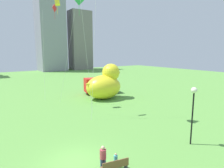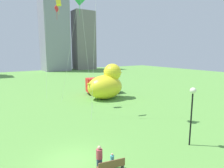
{
  "view_description": "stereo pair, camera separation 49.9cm",
  "coord_description": "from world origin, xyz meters",
  "px_view_note": "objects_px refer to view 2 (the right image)",
  "views": [
    {
      "loc": [
        -4.85,
        -11.54,
        7.48
      ],
      "look_at": [
        7.26,
        5.87,
        3.95
      ],
      "focal_mm": 31.11,
      "sensor_mm": 36.0,
      "label": 1
    },
    {
      "loc": [
        -4.44,
        -11.82,
        7.48
      ],
      "look_at": [
        7.26,
        5.87,
        3.95
      ],
      "focal_mm": 31.11,
      "sensor_mm": 36.0,
      "label": 2
    }
  ],
  "objects_px": {
    "giant_inflatable_duck": "(106,84)",
    "box_truck": "(102,86)",
    "kite_yellow": "(59,2)",
    "person_child": "(112,160)",
    "person_adult": "(99,157)",
    "lamppost": "(192,101)",
    "park_bench": "(111,166)",
    "kite_green": "(80,6)",
    "kite_red": "(55,13)"
  },
  "relations": [
    {
      "from": "kite_red",
      "to": "kite_yellow",
      "type": "height_order",
      "value": "kite_red"
    },
    {
      "from": "person_child",
      "to": "lamppost",
      "type": "height_order",
      "value": "lamppost"
    },
    {
      "from": "park_bench",
      "to": "giant_inflatable_duck",
      "type": "height_order",
      "value": "giant_inflatable_duck"
    },
    {
      "from": "person_adult",
      "to": "kite_yellow",
      "type": "bearing_deg",
      "value": 78.57
    },
    {
      "from": "lamppost",
      "to": "kite_yellow",
      "type": "bearing_deg",
      "value": 104.96
    },
    {
      "from": "person_adult",
      "to": "giant_inflatable_duck",
      "type": "height_order",
      "value": "giant_inflatable_duck"
    },
    {
      "from": "lamppost",
      "to": "kite_green",
      "type": "distance_m",
      "value": 15.65
    },
    {
      "from": "kite_green",
      "to": "lamppost",
      "type": "bearing_deg",
      "value": -73.28
    },
    {
      "from": "person_adult",
      "to": "kite_red",
      "type": "height_order",
      "value": "kite_red"
    },
    {
      "from": "lamppost",
      "to": "kite_red",
      "type": "xyz_separation_m",
      "value": [
        -2.96,
        23.49,
        9.91
      ]
    },
    {
      "from": "giant_inflatable_duck",
      "to": "box_truck",
      "type": "bearing_deg",
      "value": 69.36
    },
    {
      "from": "giant_inflatable_duck",
      "to": "box_truck",
      "type": "height_order",
      "value": "giant_inflatable_duck"
    },
    {
      "from": "person_adult",
      "to": "box_truck",
      "type": "distance_m",
      "value": 23.16
    },
    {
      "from": "box_truck",
      "to": "person_child",
      "type": "bearing_deg",
      "value": -118.98
    },
    {
      "from": "person_child",
      "to": "giant_inflatable_duck",
      "type": "xyz_separation_m",
      "value": [
        9.75,
        16.42,
        1.82
      ]
    },
    {
      "from": "box_truck",
      "to": "kite_green",
      "type": "bearing_deg",
      "value": -132.39
    },
    {
      "from": "lamppost",
      "to": "box_truck",
      "type": "distance_m",
      "value": 21.44
    },
    {
      "from": "park_bench",
      "to": "person_adult",
      "type": "xyz_separation_m",
      "value": [
        -0.47,
        0.66,
        0.44
      ]
    },
    {
      "from": "person_child",
      "to": "kite_green",
      "type": "relative_size",
      "value": 0.07
    },
    {
      "from": "person_child",
      "to": "giant_inflatable_duck",
      "type": "distance_m",
      "value": 19.18
    },
    {
      "from": "person_adult",
      "to": "park_bench",
      "type": "bearing_deg",
      "value": -54.65
    },
    {
      "from": "park_bench",
      "to": "box_truck",
      "type": "xyz_separation_m",
      "value": [
        11.47,
        20.5,
        0.97
      ]
    },
    {
      "from": "person_adult",
      "to": "person_child",
      "type": "height_order",
      "value": "person_adult"
    },
    {
      "from": "kite_red",
      "to": "giant_inflatable_duck",
      "type": "bearing_deg",
      "value": -47.49
    },
    {
      "from": "person_adult",
      "to": "giant_inflatable_duck",
      "type": "xyz_separation_m",
      "value": [
        10.55,
        16.16,
        1.47
      ]
    },
    {
      "from": "person_adult",
      "to": "person_child",
      "type": "bearing_deg",
      "value": -17.77
    },
    {
      "from": "kite_yellow",
      "to": "kite_red",
      "type": "bearing_deg",
      "value": 76.07
    },
    {
      "from": "person_adult",
      "to": "lamppost",
      "type": "height_order",
      "value": "lamppost"
    },
    {
      "from": "lamppost",
      "to": "kite_green",
      "type": "xyz_separation_m",
      "value": [
        -3.7,
        12.32,
        8.92
      ]
    },
    {
      "from": "kite_red",
      "to": "lamppost",
      "type": "bearing_deg",
      "value": -82.81
    },
    {
      "from": "lamppost",
      "to": "person_child",
      "type": "bearing_deg",
      "value": 173.32
    },
    {
      "from": "park_bench",
      "to": "kite_green",
      "type": "xyz_separation_m",
      "value": [
        3.62,
        11.9,
        12.11
      ]
    },
    {
      "from": "park_bench",
      "to": "kite_green",
      "type": "distance_m",
      "value": 17.36
    },
    {
      "from": "person_adult",
      "to": "kite_yellow",
      "type": "distance_m",
      "value": 20.82
    },
    {
      "from": "giant_inflatable_duck",
      "to": "kite_green",
      "type": "xyz_separation_m",
      "value": [
        -6.46,
        -4.92,
        10.2
      ]
    },
    {
      "from": "park_bench",
      "to": "kite_red",
      "type": "xyz_separation_m",
      "value": [
        4.36,
        23.07,
        13.1
      ]
    },
    {
      "from": "park_bench",
      "to": "box_truck",
      "type": "relative_size",
      "value": 0.29
    },
    {
      "from": "person_child",
      "to": "kite_yellow",
      "type": "height_order",
      "value": "kite_yellow"
    },
    {
      "from": "person_child",
      "to": "box_truck",
      "type": "distance_m",
      "value": 23.0
    },
    {
      "from": "person_adult",
      "to": "kite_yellow",
      "type": "xyz_separation_m",
      "value": [
        3.23,
        15.98,
        12.94
      ]
    },
    {
      "from": "person_adult",
      "to": "giant_inflatable_duck",
      "type": "distance_m",
      "value": 19.36
    },
    {
      "from": "person_adult",
      "to": "kite_green",
      "type": "bearing_deg",
      "value": 70.01
    },
    {
      "from": "kite_yellow",
      "to": "person_child",
      "type": "bearing_deg",
      "value": -98.5
    },
    {
      "from": "person_child",
      "to": "kite_green",
      "type": "height_order",
      "value": "kite_green"
    },
    {
      "from": "giant_inflatable_duck",
      "to": "kite_red",
      "type": "height_order",
      "value": "kite_red"
    },
    {
      "from": "giant_inflatable_duck",
      "to": "kite_red",
      "type": "distance_m",
      "value": 14.04
    },
    {
      "from": "person_adult",
      "to": "kite_yellow",
      "type": "height_order",
      "value": "kite_yellow"
    },
    {
      "from": "giant_inflatable_duck",
      "to": "box_truck",
      "type": "distance_m",
      "value": 4.04
    },
    {
      "from": "person_child",
      "to": "lamppost",
      "type": "bearing_deg",
      "value": -6.68
    },
    {
      "from": "person_adult",
      "to": "person_child",
      "type": "xyz_separation_m",
      "value": [
        0.81,
        -0.26,
        -0.35
      ]
    }
  ]
}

